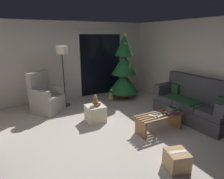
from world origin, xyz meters
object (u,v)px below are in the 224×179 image
at_px(remote_white, 152,116).
at_px(teddy_bear_chestnut, 95,101).
at_px(remote_black, 160,114).
at_px(couch, 193,104).
at_px(coffee_table, 159,120).
at_px(book_stack, 172,110).
at_px(remote_graphite, 165,114).
at_px(christmas_tree, 124,70).
at_px(ottoman, 95,113).
at_px(floor_lamp, 62,56).
at_px(teddy_bear_honey_by_tree, 110,98).
at_px(armchair, 46,98).
at_px(cell_phone, 173,107).
at_px(cardboard_box_taped_mid_floor, 177,160).
at_px(remote_silver, 160,116).

height_order(remote_white, teddy_bear_chestnut, teddy_bear_chestnut).
bearing_deg(remote_black, couch, -134.30).
height_order(coffee_table, book_stack, book_stack).
relative_size(remote_graphite, book_stack, 0.57).
height_order(christmas_tree, ottoman, christmas_tree).
bearing_deg(remote_black, floor_lamp, -17.59).
relative_size(ottoman, teddy_bear_chestnut, 1.54).
relative_size(coffee_table, ottoman, 2.50).
height_order(remote_black, book_stack, book_stack).
bearing_deg(christmas_tree, book_stack, -93.73).
bearing_deg(couch, teddy_bear_honey_by_tree, 120.69).
relative_size(remote_graphite, teddy_bear_honey_by_tree, 0.55).
bearing_deg(armchair, ottoman, -50.81).
relative_size(cell_phone, ottoman, 0.33).
bearing_deg(teddy_bear_chestnut, cardboard_box_taped_mid_floor, -77.21).
xyz_separation_m(cell_phone, teddy_bear_honey_by_tree, (-0.39, 2.31, -0.42)).
xyz_separation_m(christmas_tree, cardboard_box_taped_mid_floor, (-1.04, -3.42, -0.80)).
distance_m(coffee_table, cell_phone, 0.42).
bearing_deg(remote_silver, couch, -96.72).
bearing_deg(christmas_tree, cardboard_box_taped_mid_floor, -106.87).
xyz_separation_m(remote_graphite, ottoman, (-1.18, 1.17, -0.20)).
height_order(cell_phone, teddy_bear_chestnut, teddy_bear_chestnut).
bearing_deg(remote_silver, coffee_table, -51.49).
bearing_deg(remote_silver, cardboard_box_taped_mid_floor, 137.92).
relative_size(remote_black, christmas_tree, 0.07).
bearing_deg(ottoman, couch, -24.03).
bearing_deg(remote_graphite, ottoman, -163.60).
distance_m(couch, ottoman, 2.48).
relative_size(remote_graphite, ottoman, 0.35).
bearing_deg(remote_white, teddy_bear_honey_by_tree, -125.07).
bearing_deg(floor_lamp, cell_phone, -55.85).
height_order(book_stack, teddy_bear_honey_by_tree, book_stack).
bearing_deg(teddy_bear_chestnut, ottoman, 134.27).
xyz_separation_m(remote_black, floor_lamp, (-1.50, 2.52, 1.10)).
xyz_separation_m(book_stack, ottoman, (-1.38, 1.17, -0.25)).
relative_size(remote_black, floor_lamp, 0.09).
xyz_separation_m(remote_silver, cardboard_box_taped_mid_floor, (-0.50, -1.00, -0.25)).
xyz_separation_m(remote_silver, floor_lamp, (-1.40, 2.63, 1.10)).
relative_size(remote_white, floor_lamp, 0.09).
height_order(floor_lamp, teddy_bear_chestnut, floor_lamp).
bearing_deg(christmas_tree, remote_black, -100.72).
height_order(couch, remote_white, couch).
distance_m(couch, remote_graphite, 1.09).
distance_m(remote_graphite, armchair, 3.21).
xyz_separation_m(remote_silver, teddy_bear_honey_by_tree, (-0.02, 2.32, -0.29)).
relative_size(couch, teddy_bear_honey_by_tree, 6.98).
relative_size(coffee_table, remote_white, 7.05).
xyz_separation_m(cell_phone, cardboard_box_taped_mid_floor, (-0.88, -1.02, -0.39)).
xyz_separation_m(couch, armchair, (-3.24, 2.21, 0.00)).
bearing_deg(remote_black, teddy_bear_chestnut, -2.79).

